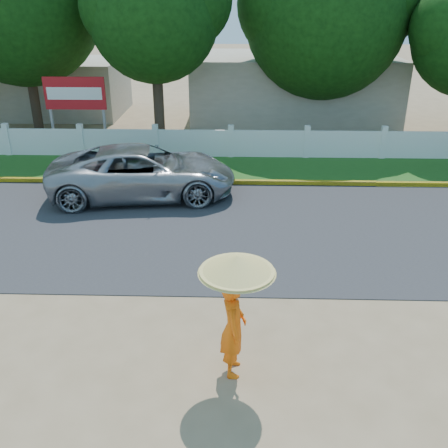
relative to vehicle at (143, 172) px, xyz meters
name	(u,v)px	position (x,y,z in m)	size (l,w,h in m)	color
ground	(221,325)	(2.74, -6.91, -0.82)	(120.00, 120.00, 0.00)	#9E8460
road	(227,228)	(2.74, -2.41, -0.81)	(60.00, 7.00, 0.02)	#38383A
grass_verge	(230,168)	(2.74, 2.84, -0.80)	(60.00, 3.50, 0.03)	#2D601E
curb	(229,182)	(2.74, 1.14, -0.74)	(40.00, 0.18, 0.16)	yellow
fence	(231,144)	(2.74, 4.29, -0.27)	(40.00, 0.10, 1.10)	silver
building_near	(292,88)	(5.74, 11.09, 0.78)	(10.00, 6.00, 3.20)	#B7AD99
building_far	(48,87)	(-7.26, 12.09, 0.58)	(8.00, 5.00, 2.80)	#B7AD99
vehicle	(143,172)	(0.00, 0.00, 0.00)	(2.71, 5.88, 1.63)	#9A9DA1
monk_with_parasol	(235,299)	(3.02, -8.20, 0.67)	(1.25, 1.25, 2.28)	#F9620D
billboard	(75,97)	(-3.65, 5.38, 1.32)	(2.50, 0.13, 2.95)	gray
tree_row	(317,16)	(6.24, 7.44, 4.31)	(38.53, 8.28, 9.10)	#473828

